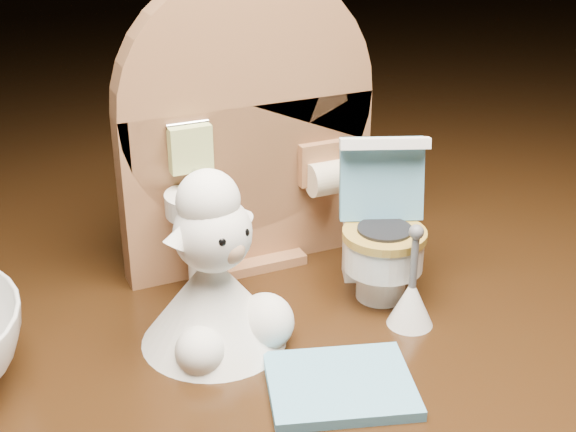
# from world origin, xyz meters

# --- Properties ---
(backdrop_panel) EXTENTS (0.13, 0.05, 0.15)m
(backdrop_panel) POSITION_xyz_m (-0.00, 0.06, 0.07)
(backdrop_panel) COLOR #925F3B
(backdrop_panel) RESTS_ON ground
(toy_toilet) EXTENTS (0.05, 0.05, 0.08)m
(toy_toilet) POSITION_xyz_m (0.05, 0.01, 0.03)
(toy_toilet) COLOR white
(toy_toilet) RESTS_ON ground
(bath_mat) EXTENTS (0.07, 0.06, 0.00)m
(bath_mat) POSITION_xyz_m (-0.01, -0.05, 0.00)
(bath_mat) COLOR #5999BB
(bath_mat) RESTS_ON ground
(toilet_brush) EXTENTS (0.02, 0.02, 0.05)m
(toilet_brush) POSITION_xyz_m (0.04, -0.02, 0.01)
(toilet_brush) COLOR white
(toilet_brush) RESTS_ON ground
(plush_lamb) EXTENTS (0.06, 0.06, 0.08)m
(plush_lamb) POSITION_xyz_m (-0.04, -0.00, 0.03)
(plush_lamb) COLOR white
(plush_lamb) RESTS_ON ground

